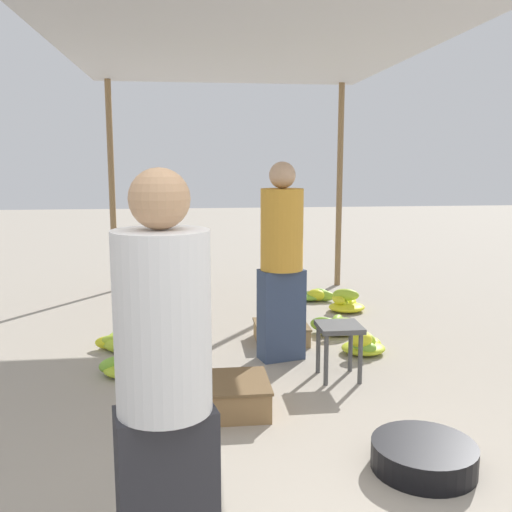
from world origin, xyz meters
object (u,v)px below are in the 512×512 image
Objects in this scene: banana_pile_left_1 at (124,342)px; banana_pile_right_1 at (335,326)px; banana_pile_left_0 at (126,364)px; banana_pile_right_2 at (345,303)px; stool at (339,335)px; basin_black at (424,456)px; banana_pile_right_3 at (315,295)px; vendor_foreground at (164,386)px; crate_mid at (232,396)px; crate_near at (281,332)px; shopper_walking_mid at (282,259)px; banana_pile_right_0 at (364,345)px.

banana_pile_right_1 is (2.07, 0.22, 0.02)m from banana_pile_left_1.
banana_pile_left_0 is 2.90m from banana_pile_right_2.
stool is 0.75× the size of basin_black.
banana_pile_left_1 is 2.73m from banana_pile_right_3.
vendor_foreground is 1.89m from crate_mid.
crate_near is at bearing 73.12° from vendor_foreground.
basin_black is at bearing -50.90° from banana_pile_left_1.
crate_near is (-0.69, -1.60, 0.03)m from banana_pile_right_3.
banana_pile_right_2 is at bearing 36.72° from banana_pile_left_0.
shopper_walking_mid reaches higher than crate_near.
shopper_walking_mid is (-0.77, -2.08, 0.83)m from banana_pile_right_3.
banana_pile_right_1 is 1.42m from banana_pile_right_3.
banana_pile_right_1 reaches higher than crate_near.
banana_pile_right_0 is at bearing -79.81° from banana_pile_right_1.
banana_pile_right_3 is at bearing 69.63° from shopper_walking_mid.
banana_pile_right_0 is at bearing 58.92° from vendor_foreground.
crate_near is (-0.69, 0.43, 0.01)m from banana_pile_right_0.
vendor_foreground is at bearing -121.08° from banana_pile_right_0.
banana_pile_left_1 is at bearing -173.98° from banana_pile_right_1.
banana_pile_right_2 reaches higher than crate_near.
vendor_foreground is 3.33× the size of banana_pile_right_3.
shopper_walking_mid reaches higher than banana_pile_left_0.
basin_black is at bearing -79.86° from crate_near.
banana_pile_right_1 is at bearing 45.32° from shopper_walking_mid.
banana_pile_right_0 is (0.26, 1.96, 0.00)m from basin_black.
vendor_foreground is 3.42m from crate_near.
basin_black is 3.04m from banana_pile_left_1.
banana_pile_left_1 is 1.07× the size of banana_pile_right_3.
banana_pile_right_0 is at bearing 82.32° from basin_black.
stool is 0.81× the size of banana_pile_left_1.
shopper_walking_mid is at bearing -17.55° from banana_pile_left_1.
banana_pile_left_0 is 1.56m from crate_near.
banana_pile_right_2 is (0.24, 1.49, 0.01)m from banana_pile_right_0.
banana_pile_left_0 is 0.94× the size of banana_pile_right_3.
crate_mid is at bearing -150.07° from stool.
banana_pile_right_2 is at bearing 80.87° from banana_pile_right_0.
banana_pile_left_1 is at bearing 99.45° from vendor_foreground.
basin_black is at bearing -41.26° from crate_mid.
shopper_walking_mid is (0.89, 2.71, 0.01)m from vendor_foreground.
banana_pile_right_0 reaches higher than banana_pile_left_0.
vendor_foreground reaches higher than banana_pile_right_0.
banana_pile_right_2 is (1.90, 4.24, -0.79)m from vendor_foreground.
vendor_foreground is at bearing -114.11° from banana_pile_right_2.
basin_black is 1.15× the size of crate_mid.
banana_pile_left_1 is at bearing 129.10° from basin_black.
shopper_walking_mid is (-0.08, -0.48, 0.80)m from crate_near.
banana_pile_left_0 is at bearing -156.17° from banana_pile_right_1.
basin_black is 1.17× the size of crate_near.
stool reaches higher than banana_pile_right_2.
banana_pile_left_1 is (-1.92, 2.36, -0.01)m from basin_black.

